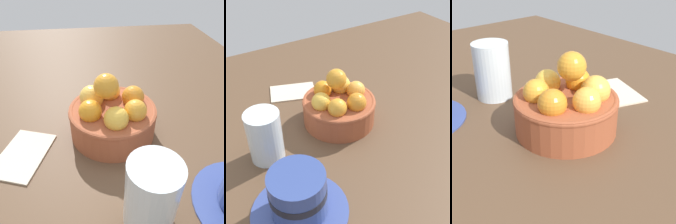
% 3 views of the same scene
% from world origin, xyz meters
% --- Properties ---
extents(ground_plane, '(1.37, 0.90, 0.04)m').
position_xyz_m(ground_plane, '(0.00, 0.00, -0.02)').
color(ground_plane, brown).
extents(terracotta_bowl, '(0.16, 0.16, 0.12)m').
position_xyz_m(terracotta_bowl, '(0.00, 0.00, 0.04)').
color(terracotta_bowl, '#9E4C2D').
rests_on(terracotta_bowl, ground_plane).
extents(water_glass, '(0.06, 0.06, 0.10)m').
position_xyz_m(water_glass, '(-0.18, -0.02, 0.05)').
color(water_glass, silver).
rests_on(water_glass, ground_plane).
extents(folded_napkin, '(0.13, 0.11, 0.01)m').
position_xyz_m(folded_napkin, '(-0.04, 0.16, 0.00)').
color(folded_napkin, beige).
rests_on(folded_napkin, ground_plane).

